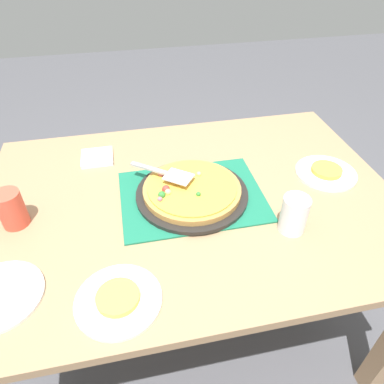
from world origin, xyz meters
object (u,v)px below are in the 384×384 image
napkin_stack (97,157)px  pizza (191,189)px  cup_far (11,209)px  pizza_server (166,173)px  plate_near_left (326,173)px  cup_near (294,214)px  plate_side (0,296)px  served_slice_right (118,297)px  pizza_pan (192,194)px  plate_far_right (119,300)px  served_slice_left (327,170)px

napkin_stack → pizza: bearing=-43.6°
cup_far → pizza_server: (0.48, 0.07, 0.01)m
plate_near_left → napkin_stack: bearing=161.7°
pizza → cup_near: bearing=-38.5°
plate_side → served_slice_right: bearing=-14.2°
pizza → cup_far: size_ratio=2.75×
pizza_pan → cup_far: bearing=-178.5°
napkin_stack → plate_far_right: bearing=-85.6°
plate_far_right → served_slice_right: (0.00, 0.00, 0.01)m
pizza → pizza_server: 0.10m
pizza → pizza_server: pizza_server is taller
plate_side → pizza_pan: bearing=27.3°
served_slice_left → cup_near: 0.34m
plate_far_right → pizza_pan: bearing=53.9°
plate_side → served_slice_left: (1.07, 0.31, 0.01)m
pizza_server → napkin_stack: bearing=134.8°
plate_far_right → plate_near_left: bearing=26.7°
plate_near_left → pizza_server: bearing=176.7°
pizza_pan → plate_near_left: bearing=2.9°
served_slice_right → cup_near: bearing=15.9°
plate_near_left → cup_far: cup_far is taller
cup_near → napkin_stack: 0.78m
plate_far_right → pizza_server: pizza_server is taller
plate_side → served_slice_right: (0.30, -0.07, 0.01)m
pizza_pan → cup_near: (0.27, -0.21, 0.05)m
pizza_pan → served_slice_right: served_slice_right is taller
pizza → served_slice_left: pizza is taller
served_slice_left → cup_far: 1.07m
pizza → plate_side: bearing=-152.6°
cup_near → napkin_stack: cup_near is taller
pizza → cup_near: 0.34m
plate_near_left → cup_far: bearing=-177.8°
cup_far → napkin_stack: 0.40m
plate_side → plate_near_left: bearing=16.4°
pizza_server → cup_far: bearing=-171.3°
pizza_pan → plate_far_right: 0.45m
served_slice_left → pizza_server: bearing=176.7°
served_slice_left → served_slice_right: same height
plate_side → cup_far: 0.28m
pizza → served_slice_left: size_ratio=3.00×
plate_far_right → pizza_server: 0.47m
pizza_pan → cup_near: 0.34m
served_slice_right → napkin_stack: size_ratio=0.92×
plate_near_left → napkin_stack: napkin_stack is taller
plate_near_left → served_slice_right: size_ratio=2.00×
served_slice_left → plate_far_right: bearing=-153.3°
cup_near → plate_near_left: bearing=44.2°
plate_far_right → pizza_server: (0.19, 0.42, 0.06)m
plate_side → cup_near: cup_near is taller
pizza_pan → pizza_server: size_ratio=1.82×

